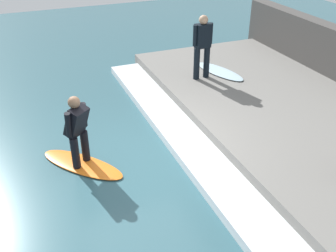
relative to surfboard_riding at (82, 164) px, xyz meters
The scene contains 7 objects.
ground_plane 1.24m from the surfboard_riding, 13.56° to the right, with size 28.00×28.00×0.00m, color #335B66.
concrete_ledge 4.92m from the surfboard_riding, ahead, with size 4.40×10.27×0.40m, color slate.
wave_foam_crest 2.30m from the surfboard_riding, ahead, with size 0.86×9.76×0.19m, color silver.
surfboard_riding is the anchor object (origin of this frame).
surfer_riding 0.86m from the surfboard_riding, behind, with size 0.57×0.57×1.49m.
surfer_waiting_far 4.68m from the surfboard_riding, 31.38° to the left, with size 0.58×0.28×1.73m.
surfboard_waiting_far 5.16m from the surfboard_riding, 28.87° to the left, with size 1.02×1.83×0.06m.
Camera 1 is at (-2.05, -6.42, 4.70)m, focal length 42.00 mm.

